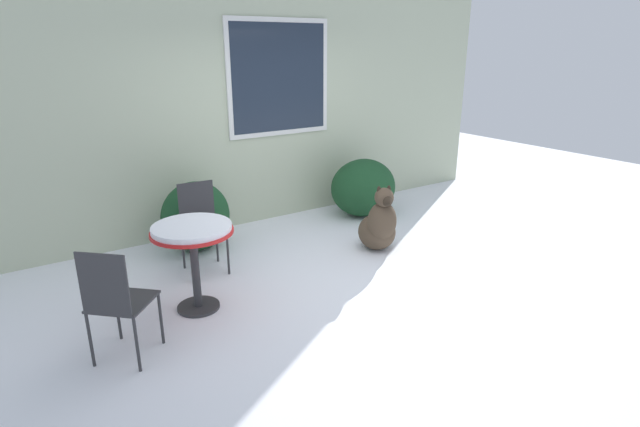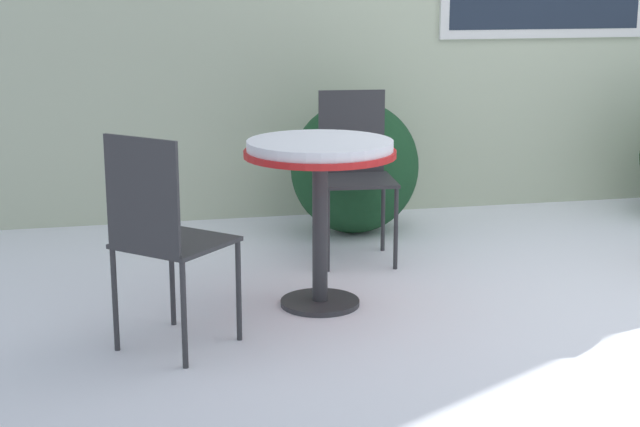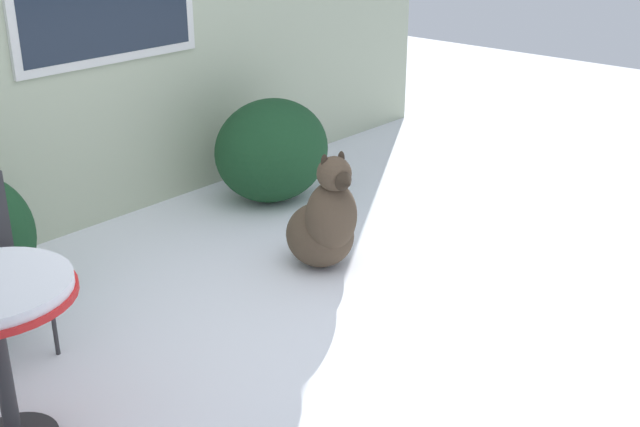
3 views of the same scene
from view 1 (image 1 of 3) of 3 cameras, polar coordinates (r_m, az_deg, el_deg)
The scene contains 8 objects.
ground_plane at distance 5.20m, azimuth 3.73°, elevation -7.52°, with size 16.00×16.00×0.00m, color white.
house_wall at distance 6.58m, azimuth -7.80°, elevation 12.79°, with size 8.00×0.10×3.24m.
shrub_left at distance 5.95m, azimuth -14.01°, elevation -0.33°, with size 0.80×0.63×0.82m.
shrub_middle at distance 7.01m, azimuth 4.96°, elevation 2.97°, with size 0.95×0.81×0.80m.
patio_table at distance 4.52m, azimuth -14.34°, elevation -2.89°, with size 0.72×0.72×0.81m.
patio_chair_near_table at distance 5.38m, azimuth -13.45°, elevation -1.07°, with size 0.44×0.44×0.94m.
patio_chair_far_side at distance 4.01m, azimuth -22.26°, elevation -9.08°, with size 0.58×0.58×0.94m.
dog at distance 5.83m, azimuth 6.76°, elevation -1.41°, with size 0.56×0.68×0.81m.
Camera 1 is at (-2.88, -3.67, 2.30)m, focal length 28.00 mm.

